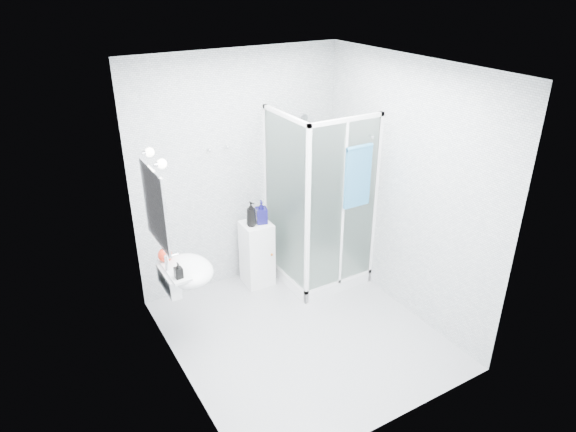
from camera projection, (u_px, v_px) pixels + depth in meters
room at (303, 217)px, 4.56m from camera, size 2.40×2.60×2.60m
shower_enclosure at (316, 246)px, 5.83m from camera, size 0.90×0.95×2.00m
wall_basin at (185, 272)px, 4.68m from camera, size 0.46×0.56×0.35m
mirror at (155, 207)px, 4.28m from camera, size 0.02×0.60×0.70m
vanity_lights at (155, 158)px, 4.12m from camera, size 0.10×0.40×0.08m
wall_hooks at (218, 148)px, 5.28m from camera, size 0.23×0.06×0.03m
storage_cabinet at (257, 253)px, 5.81m from camera, size 0.32×0.35×0.76m
hand_towel at (358, 175)px, 5.20m from camera, size 0.31×0.05×0.66m
shampoo_bottle_a at (251, 214)px, 5.54m from camera, size 0.13×0.13×0.28m
shampoo_bottle_b at (261, 212)px, 5.60m from camera, size 0.15×0.15×0.26m
soap_dispenser_orange at (165, 252)px, 4.70m from camera, size 0.14×0.14×0.17m
soap_dispenser_black at (178, 270)px, 4.44m from camera, size 0.07×0.07×0.15m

